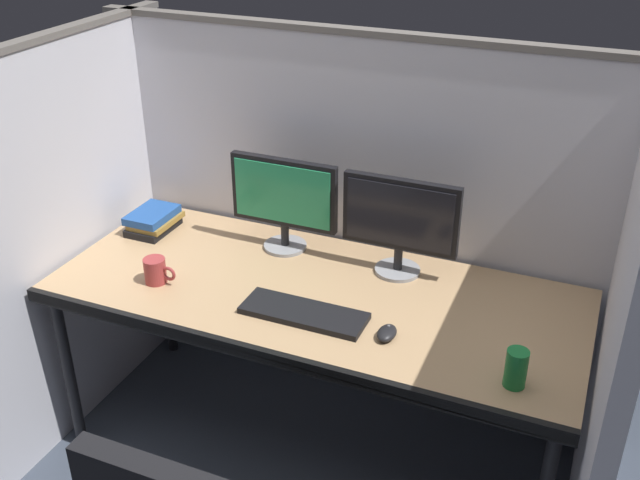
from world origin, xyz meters
TOP-DOWN VIEW (x-y plane):
  - cubicle_partition_rear at (0.00, 0.74)m, footprint 2.21×0.06m
  - cubicle_partition_left at (-0.99, 0.20)m, footprint 0.06×1.41m
  - cubicle_partition_right at (0.99, 0.20)m, footprint 0.06×1.41m
  - desk at (0.00, 0.29)m, footprint 1.90×0.80m
  - monitor_left at (-0.23, 0.55)m, footprint 0.43×0.17m
  - monitor_right at (0.23, 0.54)m, footprint 0.43×0.17m
  - keyboard_main at (0.03, 0.14)m, footprint 0.43×0.15m
  - computer_mouse at (0.33, 0.13)m, footprint 0.06×0.10m
  - coffee_mug at (-0.55, 0.13)m, footprint 0.13×0.08m
  - soda_can at (0.75, 0.05)m, footprint 0.07×0.07m
  - book_stack at (-0.80, 0.48)m, footprint 0.16×0.22m

SIDE VIEW (x-z plane):
  - desk at x=0.00m, z-range 0.32..1.06m
  - keyboard_main at x=0.03m, z-range 0.74..0.76m
  - computer_mouse at x=0.33m, z-range 0.74..0.77m
  - book_stack at x=-0.80m, z-range 0.74..0.82m
  - coffee_mug at x=-0.55m, z-range 0.74..0.84m
  - cubicle_partition_rear at x=0.00m, z-range 0.00..1.58m
  - cubicle_partition_left at x=-0.99m, z-range 0.00..1.58m
  - cubicle_partition_right at x=0.99m, z-range 0.00..1.58m
  - soda_can at x=0.75m, z-range 0.74..0.86m
  - monitor_left at x=-0.23m, z-range 0.77..1.14m
  - monitor_right at x=0.23m, z-range 0.77..1.14m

